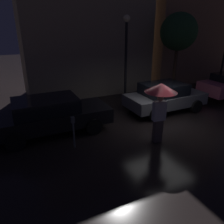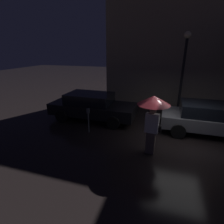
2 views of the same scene
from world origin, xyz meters
name	(u,v)px [view 1 (image 1 of 2)]	position (x,y,z in m)	size (l,w,h in m)	color
ground_plane	(162,125)	(0.00, 0.00, 0.00)	(60.00, 60.00, 0.00)	black
building_facade_left	(87,25)	(-1.01, 6.50, 4.13)	(7.77, 3.00, 8.25)	gray
building_facade_right	(195,10)	(7.54, 6.50, 5.15)	(7.83, 3.00, 10.30)	#8C664C
parked_car_black	(50,115)	(-4.51, 1.43, 0.77)	(4.66, 2.03, 1.46)	black
parked_car_grey	(165,97)	(1.15, 1.41, 0.75)	(4.00, 2.03, 1.43)	slate
pedestrian_with_umbrella	(161,96)	(-1.10, -1.07, 1.77)	(1.14, 1.14, 2.24)	#66564C
parking_meter	(73,129)	(-4.03, -0.15, 0.74)	(0.12, 0.10, 1.18)	#4C5154
street_lamp_near	(126,49)	(0.05, 3.50, 2.94)	(0.36, 0.36, 4.59)	black
street_tree	(179,32)	(3.54, 3.56, 3.71)	(2.14, 2.14, 4.81)	#473323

